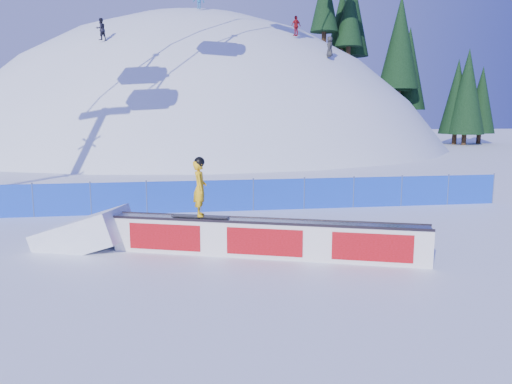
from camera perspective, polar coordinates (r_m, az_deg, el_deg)
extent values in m
plane|color=white|center=(14.71, -1.65, -5.69)|extent=(160.00, 160.00, 0.00)
sphere|color=white|center=(60.22, -6.51, -11.94)|extent=(64.00, 64.00, 64.00)
cylinder|color=#352315|center=(53.64, 8.30, 17.14)|extent=(0.50, 0.50, 1.40)
cylinder|color=#352315|center=(58.43, 7.97, 16.44)|extent=(0.50, 0.50, 1.40)
cone|color=black|center=(58.99, 8.05, 19.94)|extent=(2.67, 2.67, 6.06)
cylinder|color=#352315|center=(55.48, 13.12, 13.81)|extent=(0.50, 0.50, 1.40)
cone|color=black|center=(55.97, 13.28, 18.07)|extent=(3.14, 3.14, 7.15)
cylinder|color=#352315|center=(59.66, 12.29, 13.37)|extent=(0.50, 0.50, 1.40)
cone|color=black|center=(60.07, 12.42, 17.04)|extent=(2.87, 2.87, 6.53)
cylinder|color=#352315|center=(62.47, 14.27, 10.63)|extent=(0.50, 0.50, 1.40)
cone|color=black|center=(62.72, 14.42, 14.47)|extent=(3.17, 3.17, 7.21)
cylinder|color=#352315|center=(64.54, 14.01, 9.88)|extent=(0.50, 0.50, 1.40)
cone|color=black|center=(64.79, 14.18, 14.16)|extent=(3.73, 3.73, 8.48)
cylinder|color=#352315|center=(64.83, 14.52, 9.22)|extent=(0.50, 0.50, 1.40)
cone|color=black|center=(64.95, 14.65, 12.48)|extent=(2.72, 2.72, 6.19)
cylinder|color=#352315|center=(62.05, 16.96, 7.95)|extent=(0.50, 0.50, 1.40)
cone|color=black|center=(62.16, 17.18, 12.51)|extent=(3.82, 3.82, 8.69)
cylinder|color=#352315|center=(62.28, 21.05, 5.78)|extent=(0.50, 0.50, 1.40)
cone|color=black|center=(62.20, 21.26, 9.26)|extent=(2.80, 2.80, 6.37)
cylinder|color=#352315|center=(62.44, 22.13, 5.72)|extent=(0.50, 0.50, 1.40)
cone|color=black|center=(62.38, 22.42, 10.39)|extent=(3.95, 3.95, 8.98)
cylinder|color=#352315|center=(63.75, 21.98, 5.79)|extent=(0.50, 0.50, 1.40)
cone|color=black|center=(63.69, 22.26, 10.27)|extent=(3.86, 3.86, 8.77)
cube|color=blue|center=(18.96, -3.30, -0.43)|extent=(22.00, 0.03, 1.20)
cylinder|color=#3E4D71|center=(19.60, -24.13, -0.77)|extent=(0.05, 0.05, 1.30)
cylinder|color=#3E4D71|center=(19.16, -18.36, -0.64)|extent=(0.05, 0.05, 1.30)
cylinder|color=#3E4D71|center=(18.92, -12.39, -0.50)|extent=(0.05, 0.05, 1.30)
cylinder|color=#3E4D71|center=(18.89, -6.32, -0.35)|extent=(0.05, 0.05, 1.30)
cylinder|color=#3E4D71|center=(19.07, -0.31, -0.20)|extent=(0.05, 0.05, 1.30)
cylinder|color=#3E4D71|center=(19.45, 5.53, -0.06)|extent=(0.05, 0.05, 1.30)
cylinder|color=#3E4D71|center=(20.03, 11.09, 0.08)|extent=(0.05, 0.05, 1.30)
cylinder|color=#3E4D71|center=(20.78, 16.29, 0.21)|extent=(0.05, 0.05, 1.30)
cylinder|color=#3E4D71|center=(21.70, 21.09, 0.33)|extent=(0.05, 0.05, 1.30)
cylinder|color=#3E4D71|center=(22.75, 25.48, 0.44)|extent=(0.05, 0.05, 1.30)
cube|color=white|center=(13.11, 1.16, -5.44)|extent=(8.02, 3.26, 0.94)
cube|color=gray|center=(13.00, 1.17, -3.36)|extent=(7.95, 3.25, 0.04)
cube|color=black|center=(12.73, 0.96, -3.58)|extent=(7.86, 2.80, 0.06)
cube|color=black|center=(13.26, 1.37, -3.06)|extent=(7.86, 2.80, 0.06)
cube|color=red|center=(12.86, 0.96, -5.75)|extent=(7.46, 2.65, 0.70)
cube|color=red|center=(13.37, 1.36, -5.15)|extent=(7.46, 2.65, 0.70)
cube|color=black|center=(13.39, -6.38, -2.79)|extent=(1.55, 0.78, 0.03)
imported|color=yellow|center=(13.26, -6.44, 0.43)|extent=(0.38, 0.56, 1.49)
sphere|color=black|center=(13.17, -6.50, 3.43)|extent=(0.28, 0.28, 0.28)
imported|color=black|center=(41.63, -17.31, 17.34)|extent=(1.01, 1.00, 1.65)
imported|color=maroon|center=(44.84, 4.60, 18.41)|extent=(1.05, 0.80, 1.65)
imported|color=#2A2A2A|center=(43.10, 8.43, 16.10)|extent=(0.69, 0.90, 1.65)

